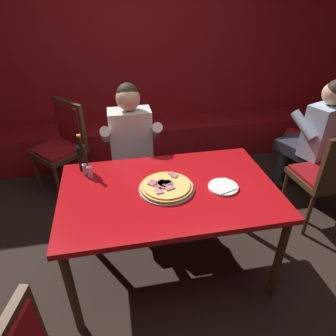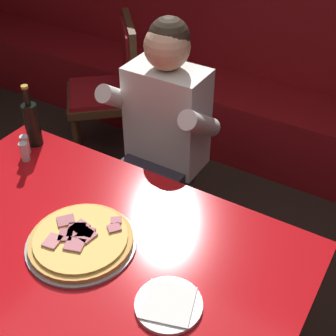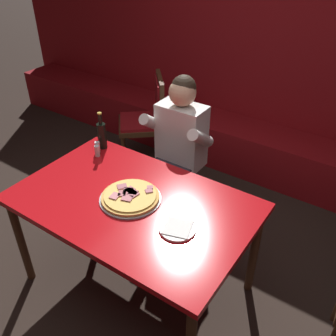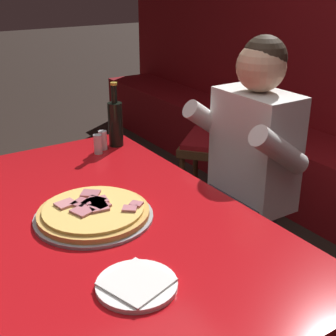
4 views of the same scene
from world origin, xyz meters
TOP-DOWN VIEW (x-y plane):
  - ground_plane at (0.00, 0.00)m, footprint 24.00×24.00m
  - booth_wall_panel at (0.00, 2.18)m, footprint 6.80×0.16m
  - booth_bench at (0.00, 1.86)m, footprint 6.46×0.48m
  - main_dining_table at (0.00, 0.00)m, footprint 1.50×0.94m
  - pizza at (-0.02, -0.00)m, footprint 0.39×0.39m
  - plate_white_paper at (0.37, -0.06)m, footprint 0.21×0.21m
  - beer_bottle at (-0.59, 0.38)m, footprint 0.07×0.07m
  - shaker_oregano at (-0.57, 0.30)m, footprint 0.04×0.04m
  - shaker_parmesan at (-0.54, 0.26)m, footprint 0.04×0.04m
  - diner_seated_blue_shirt at (-0.19, 0.78)m, footprint 0.53×0.53m
  - dining_chair_far_left at (1.47, 0.23)m, footprint 0.47×0.47m
  - dining_chair_far_right at (-0.87, 1.31)m, footprint 0.62×0.62m
  - dining_chair_near_left at (1.77, 0.94)m, footprint 0.62×0.62m
  - diner_standing_companion at (1.61, 0.72)m, footprint 0.60×0.62m

SIDE VIEW (x-z plane):
  - ground_plane at x=0.00m, z-range 0.00..0.00m
  - booth_bench at x=0.00m, z-range 0.00..0.46m
  - dining_chair_near_left at x=1.77m, z-range 0.09..1.04m
  - dining_chair_far_left at x=1.47m, z-range 0.08..1.06m
  - dining_chair_far_right at x=-0.87m, z-range 0.09..1.07m
  - main_dining_table at x=0.00m, z-range 0.31..1.08m
  - diner_seated_blue_shirt at x=-0.19m, z-range 0.07..1.34m
  - diner_standing_companion at x=1.61m, z-range 0.07..1.34m
  - plate_white_paper at x=0.37m, z-range 0.77..0.79m
  - pizza at x=-0.02m, z-range 0.77..0.81m
  - shaker_oregano at x=-0.57m, z-range 0.77..0.85m
  - shaker_parmesan at x=-0.54m, z-range 0.77..0.85m
  - beer_bottle at x=-0.59m, z-range 0.74..1.03m
  - booth_wall_panel at x=0.00m, z-range 0.00..1.90m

